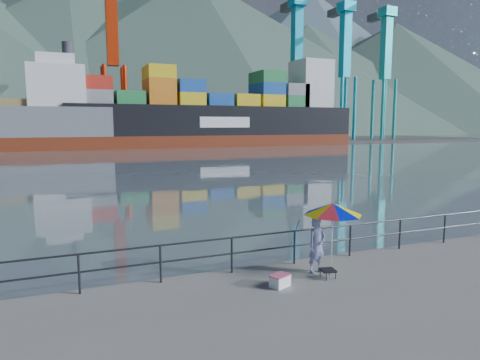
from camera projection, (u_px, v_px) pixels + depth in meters
name	position (u px, v px, depth m)	size (l,w,h in m)	color
harbor_water	(82.00, 138.00, 129.99)	(500.00, 280.00, 0.00)	slate
far_dock	(134.00, 142.00, 99.85)	(200.00, 40.00, 0.40)	#514F4C
guardrail	(264.00, 250.00, 12.31)	(22.00, 0.06, 1.03)	#2D3033
mountains	(155.00, 60.00, 211.31)	(600.00, 332.80, 80.00)	#385147
port_cranes	(231.00, 72.00, 97.46)	(116.00, 28.00, 38.40)	red
container_stacks	(214.00, 128.00, 107.27)	(58.00, 5.40, 7.80)	orange
fisherman	(317.00, 245.00, 11.90)	(0.57, 0.38, 1.57)	navy
beach_umbrella	(333.00, 209.00, 11.77)	(2.14, 2.14, 1.98)	white
folding_stool	(328.00, 273.00, 11.54)	(0.44, 0.44, 0.25)	black
cooler_bag	(280.00, 281.00, 10.94)	(0.49, 0.33, 0.29)	white
fishing_rod	(294.00, 262.00, 12.91)	(0.02, 0.02, 2.11)	black
container_ship	(225.00, 115.00, 85.54)	(56.59, 9.43, 18.10)	maroon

